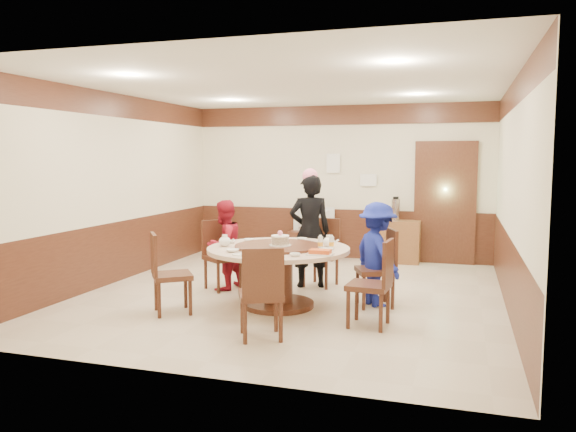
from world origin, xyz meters
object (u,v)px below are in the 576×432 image
(banquet_table, at_px, (279,264))
(shrimp_platter, at_px, (320,253))
(person_standing, at_px, (310,231))
(tv_stand, at_px, (313,245))
(side_cabinet, at_px, (397,241))
(birthday_cake, at_px, (280,240))
(person_blue, at_px, (377,254))
(television, at_px, (313,219))
(thermos, at_px, (396,210))
(person_red, at_px, (224,245))

(banquet_table, height_order, shrimp_platter, shrimp_platter)
(banquet_table, distance_m, person_standing, 1.19)
(tv_stand, xyz_separation_m, side_cabinet, (1.53, 0.03, 0.12))
(birthday_cake, distance_m, side_cabinet, 3.66)
(person_blue, distance_m, television, 3.38)
(person_standing, bearing_deg, side_cabinet, -135.98)
(person_blue, height_order, shrimp_platter, person_blue)
(television, bearing_deg, person_blue, 117.72)
(tv_stand, bearing_deg, person_blue, -61.52)
(person_standing, height_order, birthday_cake, person_standing)
(person_standing, distance_m, birthday_cake, 1.20)
(shrimp_platter, relative_size, thermos, 0.79)
(person_blue, distance_m, thermos, 3.02)
(person_standing, distance_m, tv_stand, 2.37)
(tv_stand, relative_size, side_cabinet, 1.06)
(person_blue, xyz_separation_m, thermos, (-0.12, 3.00, 0.29))
(person_blue, distance_m, shrimp_platter, 0.98)
(person_blue, bearing_deg, person_red, 44.61)
(person_standing, xyz_separation_m, television, (-0.54, 2.24, -0.08))
(person_standing, height_order, person_blue, person_standing)
(shrimp_platter, bearing_deg, television, 105.86)
(shrimp_platter, height_order, tv_stand, shrimp_platter)
(thermos, bearing_deg, person_blue, -87.79)
(birthday_cake, bearing_deg, banquet_table, 129.29)
(tv_stand, bearing_deg, side_cabinet, 1.12)
(thermos, bearing_deg, banquet_table, -107.02)
(banquet_table, xyz_separation_m, tv_stand, (-0.45, 3.40, -0.28))
(person_standing, distance_m, person_blue, 1.31)
(shrimp_platter, height_order, side_cabinet, shrimp_platter)
(shrimp_platter, bearing_deg, person_red, 147.87)
(tv_stand, height_order, television, television)
(person_red, xyz_separation_m, shrimp_platter, (1.64, -1.03, 0.15))
(person_red, relative_size, person_blue, 0.97)
(thermos, bearing_deg, person_standing, -112.84)
(person_red, relative_size, television, 1.63)
(birthday_cake, relative_size, side_cabinet, 0.34)
(shrimp_platter, xyz_separation_m, thermos, (0.42, 3.81, 0.16))
(tv_stand, bearing_deg, person_standing, -76.40)
(person_standing, relative_size, thermos, 4.25)
(person_red, xyz_separation_m, television, (0.57, 2.75, 0.09))
(banquet_table, distance_m, tv_stand, 3.44)
(tv_stand, bearing_deg, shrimp_platter, -74.14)
(person_red, distance_m, television, 2.81)
(shrimp_platter, bearing_deg, banquet_table, 148.66)
(shrimp_platter, xyz_separation_m, side_cabinet, (0.46, 3.81, -0.40))
(banquet_table, relative_size, television, 2.28)
(side_cabinet, height_order, thermos, thermos)
(thermos, bearing_deg, person_red, -126.65)
(television, distance_m, thermos, 1.51)
(person_standing, height_order, thermos, person_standing)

